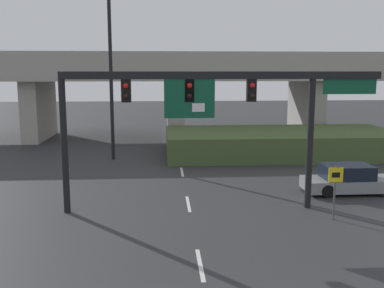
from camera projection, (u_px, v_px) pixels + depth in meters
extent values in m
cube|color=silver|center=(200.00, 264.00, 14.13)|extent=(0.14, 2.40, 0.01)
cube|color=silver|center=(188.00, 204.00, 20.52)|extent=(0.14, 2.40, 0.01)
cube|color=silver|center=(182.00, 172.00, 26.91)|extent=(0.14, 2.40, 0.01)
cube|color=silver|center=(178.00, 152.00, 33.29)|extent=(0.14, 2.40, 0.01)
cylinder|color=black|center=(64.00, 144.00, 18.82)|extent=(0.28, 0.28, 5.99)
cylinder|color=black|center=(310.00, 141.00, 19.51)|extent=(0.28, 0.28, 5.99)
cube|color=black|center=(224.00, 75.00, 18.79)|extent=(13.45, 0.32, 0.32)
cube|color=black|center=(126.00, 91.00, 18.63)|extent=(0.40, 0.28, 0.95)
sphere|color=red|center=(126.00, 86.00, 18.43)|extent=(0.22, 0.22, 0.22)
sphere|color=black|center=(126.00, 96.00, 18.50)|extent=(0.22, 0.22, 0.22)
cube|color=black|center=(189.00, 91.00, 18.80)|extent=(0.40, 0.28, 0.95)
sphere|color=red|center=(190.00, 86.00, 18.60)|extent=(0.22, 0.22, 0.22)
sphere|color=black|center=(190.00, 96.00, 18.67)|extent=(0.22, 0.22, 0.22)
cube|color=black|center=(251.00, 90.00, 18.97)|extent=(0.40, 0.28, 0.95)
sphere|color=red|center=(252.00, 85.00, 18.77)|extent=(0.22, 0.22, 0.22)
sphere|color=black|center=(252.00, 96.00, 18.84)|extent=(0.22, 0.22, 0.22)
cube|color=#0F4C33|center=(189.00, 99.00, 18.76)|extent=(2.12, 0.08, 1.62)
cube|color=white|center=(198.00, 108.00, 18.79)|extent=(0.53, 0.03, 0.36)
cube|color=#0F4C33|center=(350.00, 87.00, 19.17)|extent=(2.32, 0.07, 0.64)
cylinder|color=#4C4C4C|center=(334.00, 193.00, 18.22)|extent=(0.08, 0.08, 2.23)
cube|color=yellow|center=(336.00, 175.00, 18.05)|extent=(0.60, 0.03, 0.60)
cube|color=black|center=(336.00, 175.00, 18.04)|extent=(0.33, 0.01, 0.21)
cylinder|color=black|center=(110.00, 53.00, 29.53)|extent=(0.24, 0.24, 14.26)
cube|color=#A39E93|center=(175.00, 72.00, 39.84)|extent=(42.33, 8.65, 1.46)
cube|color=#A39E93|center=(176.00, 57.00, 35.59)|extent=(42.33, 0.40, 0.90)
cube|color=#A39E93|center=(39.00, 110.00, 39.60)|extent=(1.40, 6.92, 5.14)
cube|color=#A39E93|center=(175.00, 109.00, 40.38)|extent=(1.40, 6.92, 5.14)
cube|color=#A39E93|center=(306.00, 108.00, 41.16)|extent=(1.40, 6.92, 5.14)
cube|color=#42562D|center=(280.00, 143.00, 32.37)|extent=(16.34, 7.35, 1.71)
cube|color=gray|center=(350.00, 184.00, 22.31)|extent=(4.58, 1.80, 0.58)
cube|color=black|center=(347.00, 172.00, 22.19)|extent=(2.39, 1.61, 0.68)
cylinder|color=black|center=(370.00, 182.00, 23.20)|extent=(0.64, 0.22, 0.64)
cylinder|color=black|center=(316.00, 183.00, 23.00)|extent=(0.64, 0.22, 0.64)
cylinder|color=black|center=(328.00, 191.00, 21.46)|extent=(0.64, 0.22, 0.64)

